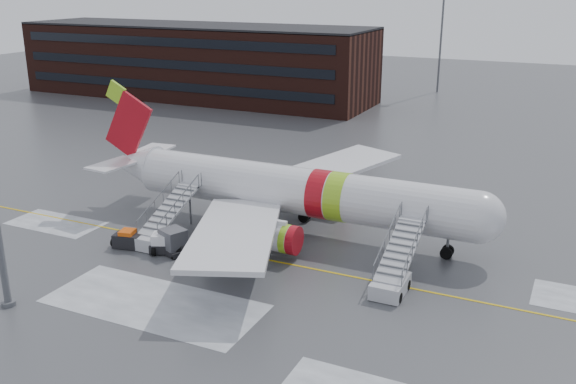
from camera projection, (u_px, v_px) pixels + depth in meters
The scene contains 9 objects.
ground at pixel (305, 261), 46.71m from camera, with size 260.00×260.00×0.00m, color #494C4F.
airliner at pixel (288, 190), 51.42m from camera, with size 35.03×32.97×11.18m.
airstair_fwd at pixel (394, 274), 42.19m from camera, with size 2.05×7.70×3.48m.
airstair_aft at pixel (160, 229), 49.75m from camera, with size 2.05×7.70×3.48m.
pushback_tug at pixel (166, 244), 47.98m from camera, with size 2.96×2.66×1.50m.
uld_container at pixel (174, 242), 47.81m from camera, with size 2.76×2.42×1.88m.
baggage_tractor at pixel (128, 240), 48.88m from camera, with size 2.82×1.68×1.40m.
terminal_building at pixel (195, 61), 110.15m from camera, with size 62.00×16.11×12.30m.
light_mast_far_n at pixel (443, 13), 112.53m from camera, with size 1.20×1.20×24.25m.
Camera 1 is at (17.13, -39.17, 19.50)m, focal length 40.00 mm.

